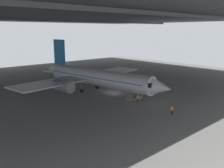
% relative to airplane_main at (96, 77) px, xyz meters
% --- Properties ---
extents(ground_plane, '(110.00, 110.00, 0.00)m').
position_rel_airplane_main_xyz_m(ground_plane, '(2.66, -2.71, -3.42)').
color(ground_plane, gray).
extents(hangar_structure, '(121.00, 99.00, 18.04)m').
position_rel_airplane_main_xyz_m(hangar_structure, '(2.56, 11.06, 13.97)').
color(hangar_structure, '#4C4F54').
rests_on(hangar_structure, ground_plane).
extents(airplane_main, '(34.97, 35.95, 11.28)m').
position_rel_airplane_main_xyz_m(airplane_main, '(0.00, 0.00, 0.00)').
color(airplane_main, white).
rests_on(airplane_main, ground_plane).
extents(boarding_stairs, '(4.31, 1.99, 4.62)m').
position_rel_airplane_main_xyz_m(boarding_stairs, '(1.90, -9.81, -2.69)').
color(boarding_stairs, slate).
rests_on(boarding_stairs, ground_plane).
extents(crew_worker_near_nose, '(0.48, 0.38, 1.57)m').
position_rel_airplane_main_xyz_m(crew_worker_near_nose, '(-0.23, -20.07, -2.53)').
color(crew_worker_near_nose, '#232838').
rests_on(crew_worker_near_nose, ground_plane).
extents(crew_worker_by_stairs, '(0.54, 0.30, 1.61)m').
position_rel_airplane_main_xyz_m(crew_worker_by_stairs, '(1.09, -11.38, -2.51)').
color(crew_worker_by_stairs, '#232838').
rests_on(crew_worker_by_stairs, ground_plane).
extents(traffic_cone_orange, '(0.36, 0.36, 0.60)m').
position_rel_airplane_main_xyz_m(traffic_cone_orange, '(4.65, -16.85, -3.12)').
color(traffic_cone_orange, black).
rests_on(traffic_cone_orange, ground_plane).
extents(baggage_tug, '(1.57, 2.36, 0.90)m').
position_rel_airplane_main_xyz_m(baggage_tug, '(6.13, 10.04, -2.89)').
color(baggage_tug, yellow).
rests_on(baggage_tug, ground_plane).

